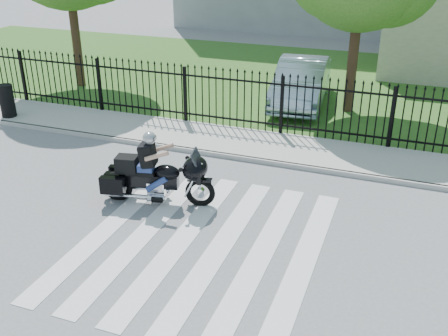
% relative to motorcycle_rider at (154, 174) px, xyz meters
% --- Properties ---
extents(ground, '(120.00, 120.00, 0.00)m').
position_rel_motorcycle_rider_xyz_m(ground, '(1.59, -1.19, -0.69)').
color(ground, slate).
rests_on(ground, ground).
extents(crosswalk, '(5.00, 5.50, 0.01)m').
position_rel_motorcycle_rider_xyz_m(crosswalk, '(1.59, -1.19, -0.69)').
color(crosswalk, silver).
rests_on(crosswalk, ground).
extents(sidewalk, '(40.00, 2.00, 0.12)m').
position_rel_motorcycle_rider_xyz_m(sidewalk, '(1.59, 3.81, -0.63)').
color(sidewalk, '#ADAAA3').
rests_on(sidewalk, ground).
extents(curb, '(40.00, 0.12, 0.12)m').
position_rel_motorcycle_rider_xyz_m(curb, '(1.59, 2.81, -0.63)').
color(curb, '#ADAAA3').
rests_on(curb, ground).
extents(grass_strip, '(40.00, 12.00, 0.02)m').
position_rel_motorcycle_rider_xyz_m(grass_strip, '(1.59, 10.81, -0.68)').
color(grass_strip, '#2A5D20').
rests_on(grass_strip, ground).
extents(iron_fence, '(26.00, 0.04, 1.80)m').
position_rel_motorcycle_rider_xyz_m(iron_fence, '(1.59, 4.81, 0.21)').
color(iron_fence, black).
rests_on(iron_fence, ground).
extents(motorcycle_rider, '(2.54, 1.16, 1.70)m').
position_rel_motorcycle_rider_xyz_m(motorcycle_rider, '(0.00, 0.00, 0.00)').
color(motorcycle_rider, black).
rests_on(motorcycle_rider, ground).
extents(parked_car, '(1.99, 4.67, 1.50)m').
position_rel_motorcycle_rider_xyz_m(parked_car, '(1.45, 8.00, 0.08)').
color(parked_car, '#96AFBC').
rests_on(parked_car, grass_strip).
extents(litter_bin, '(0.57, 0.57, 1.01)m').
position_rel_motorcycle_rider_xyz_m(litter_bin, '(-6.78, 3.24, -0.07)').
color(litter_bin, black).
rests_on(litter_bin, sidewalk).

